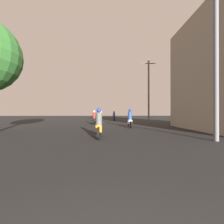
# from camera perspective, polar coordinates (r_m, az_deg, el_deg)

# --- Properties ---
(motorcycle_orange) EXTENTS (0.60, 1.95, 1.53)m
(motorcycle_orange) POSITION_cam_1_polar(r_m,az_deg,el_deg) (7.89, -4.98, -5.12)
(motorcycle_orange) COLOR black
(motorcycle_orange) RESTS_ON ground_plane
(motorcycle_white) EXTENTS (0.60, 2.00, 1.62)m
(motorcycle_white) POSITION_cam_1_polar(r_m,az_deg,el_deg) (13.19, 6.80, -3.03)
(motorcycle_white) COLOR black
(motorcycle_white) RESTS_ON ground_plane
(motorcycle_black) EXTENTS (0.60, 1.92, 1.53)m
(motorcycle_black) POSITION_cam_1_polar(r_m,az_deg,el_deg) (16.96, -6.79, -2.49)
(motorcycle_black) COLOR black
(motorcycle_black) RESTS_ON ground_plane
(motorcycle_green) EXTENTS (0.60, 1.96, 1.59)m
(motorcycle_green) POSITION_cam_1_polar(r_m,az_deg,el_deg) (19.82, -4.30, -2.11)
(motorcycle_green) COLOR black
(motorcycle_green) RESTS_ON ground_plane
(motorcycle_blue) EXTENTS (0.60, 1.98, 1.56)m
(motorcycle_blue) POSITION_cam_1_polar(r_m,az_deg,el_deg) (24.24, 0.78, -1.77)
(motorcycle_blue) COLOR black
(motorcycle_blue) RESTS_ON ground_plane
(utility_pole_near) EXTENTS (1.60, 0.20, 7.22)m
(utility_pole_near) POSITION_cam_1_polar(r_m,az_deg,el_deg) (8.66, 34.89, 16.46)
(utility_pole_near) COLOR slate
(utility_pole_near) RESTS_ON ground_plane
(utility_pole_far) EXTENTS (1.60, 0.20, 7.61)m
(utility_pole_far) POSITION_cam_1_polar(r_m,az_deg,el_deg) (18.37, 13.78, 8.16)
(utility_pole_far) COLOR slate
(utility_pole_far) RESTS_ON ground_plane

